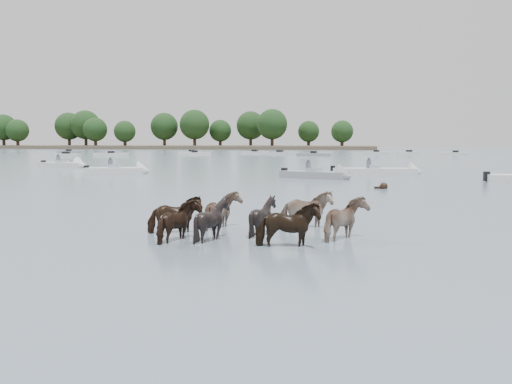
# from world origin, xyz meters

# --- Properties ---
(ground) EXTENTS (400.00, 400.00, 0.00)m
(ground) POSITION_xyz_m (0.00, 0.00, 0.00)
(ground) COLOR slate
(ground) RESTS_ON ground
(shoreline) EXTENTS (160.00, 30.00, 1.00)m
(shoreline) POSITION_xyz_m (-70.00, 150.00, 0.50)
(shoreline) COLOR #4C4233
(shoreline) RESTS_ON ground
(pony_herd) EXTENTS (6.14, 3.99, 1.31)m
(pony_herd) POSITION_xyz_m (1.82, -0.14, 0.44)
(pony_herd) COLOR black
(pony_herd) RESTS_ON ground
(swimming_pony) EXTENTS (0.72, 0.44, 0.44)m
(swimming_pony) POSITION_xyz_m (5.96, 15.16, 0.10)
(swimming_pony) COLOR black
(swimming_pony) RESTS_ON ground
(motorboat_a) EXTENTS (5.16, 2.63, 1.92)m
(motorboat_a) POSITION_xyz_m (-13.22, 24.82, 0.23)
(motorboat_a) COLOR silver
(motorboat_a) RESTS_ON ground
(motorboat_b) EXTENTS (5.24, 3.16, 1.92)m
(motorboat_b) POSITION_xyz_m (2.39, 22.24, 0.23)
(motorboat_b) COLOR gray
(motorboat_b) RESTS_ON ground
(motorboat_c) EXTENTS (6.95, 2.20, 1.92)m
(motorboat_c) POSITION_xyz_m (6.71, 27.66, 0.22)
(motorboat_c) COLOR silver
(motorboat_c) RESTS_ON ground
(motorboat_f) EXTENTS (5.10, 2.21, 1.92)m
(motorboat_f) POSITION_xyz_m (-22.66, 32.86, 0.23)
(motorboat_f) COLOR silver
(motorboat_f) RESTS_ON ground
(distant_flotilla) EXTENTS (106.14, 29.64, 0.93)m
(distant_flotilla) POSITION_xyz_m (0.48, 78.67, 0.26)
(distant_flotilla) COLOR gray
(distant_flotilla) RESTS_ON ground
(treeline) EXTENTS (149.82, 22.67, 12.51)m
(treeline) POSITION_xyz_m (-75.67, 149.39, 7.01)
(treeline) COLOR #382619
(treeline) RESTS_ON ground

